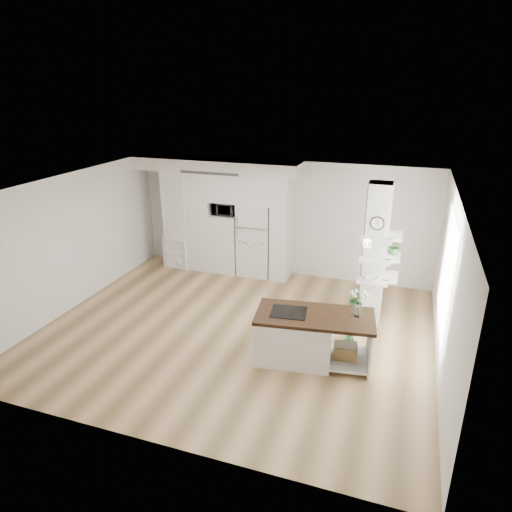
# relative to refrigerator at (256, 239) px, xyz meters

# --- Properties ---
(floor) EXTENTS (7.00, 6.00, 0.01)m
(floor) POSITION_rel_refrigerator_xyz_m (0.53, -2.68, -0.88)
(floor) COLOR tan
(floor) RESTS_ON ground
(room) EXTENTS (7.04, 6.04, 2.72)m
(room) POSITION_rel_refrigerator_xyz_m (0.53, -2.68, 0.98)
(room) COLOR white
(room) RESTS_ON ground
(cabinet_wall) EXTENTS (4.00, 0.71, 2.70)m
(cabinet_wall) POSITION_rel_refrigerator_xyz_m (-0.92, -0.01, 0.63)
(cabinet_wall) COLOR white
(cabinet_wall) RESTS_ON floor
(refrigerator) EXTENTS (0.78, 0.69, 1.75)m
(refrigerator) POSITION_rel_refrigerator_xyz_m (0.00, 0.00, 0.00)
(refrigerator) COLOR white
(refrigerator) RESTS_ON floor
(column) EXTENTS (0.69, 0.90, 2.70)m
(column) POSITION_rel_refrigerator_xyz_m (2.90, -1.55, 0.48)
(column) COLOR silver
(column) RESTS_ON floor
(window) EXTENTS (0.00, 2.40, 2.40)m
(window) POSITION_rel_refrigerator_xyz_m (4.00, -2.38, 0.62)
(window) COLOR white
(window) RESTS_ON room
(pendant_light) EXTENTS (0.12, 0.12, 0.10)m
(pendant_light) POSITION_rel_refrigerator_xyz_m (2.23, -2.53, 1.24)
(pendant_light) COLOR white
(pendant_light) RESTS_ON room
(kitchen_island) EXTENTS (1.99, 1.14, 1.42)m
(kitchen_island) POSITION_rel_refrigerator_xyz_m (1.88, -3.22, -0.43)
(kitchen_island) COLOR white
(kitchen_island) RESTS_ON floor
(bookshelf) EXTENTS (0.66, 0.41, 0.76)m
(bookshelf) POSITION_rel_refrigerator_xyz_m (-1.96, -0.19, -0.55)
(bookshelf) COLOR white
(bookshelf) RESTS_ON floor
(floor_plant_a) EXTENTS (0.28, 0.25, 0.42)m
(floor_plant_a) POSITION_rel_refrigerator_xyz_m (2.62, -2.63, -0.66)
(floor_plant_a) COLOR #2D7230
(floor_plant_a) RESTS_ON floor
(floor_plant_b) EXTENTS (0.28, 0.28, 0.46)m
(floor_plant_b) POSITION_rel_refrigerator_xyz_m (2.51, -1.12, -0.65)
(floor_plant_b) COLOR #2D7230
(floor_plant_b) RESTS_ON floor
(microwave) EXTENTS (0.54, 0.37, 0.30)m
(microwave) POSITION_rel_refrigerator_xyz_m (-0.75, -0.06, 0.69)
(microwave) COLOR #2D2D2D
(microwave) RESTS_ON cabinet_wall
(shelf_plant) EXTENTS (0.27, 0.23, 0.30)m
(shelf_plant) POSITION_rel_refrigerator_xyz_m (3.15, -1.38, 0.65)
(shelf_plant) COLOR #2D7230
(shelf_plant) RESTS_ON column
(decor_bowl) EXTENTS (0.22, 0.22, 0.05)m
(decor_bowl) POSITION_rel_refrigerator_xyz_m (2.82, -1.78, 0.13)
(decor_bowl) COLOR white
(decor_bowl) RESTS_ON column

